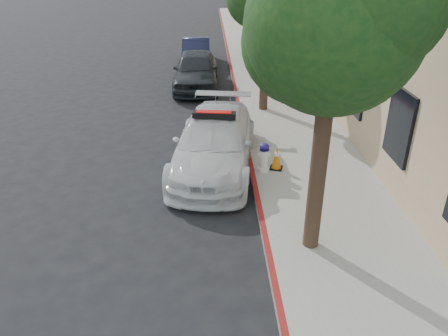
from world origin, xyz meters
name	(u,v)px	position (x,y,z in m)	size (l,w,h in m)	color
ground	(169,200)	(0.00, 0.00, 0.00)	(120.00, 120.00, 0.00)	black
sidewalk	(268,80)	(3.60, 10.00, 0.07)	(3.20, 50.00, 0.15)	gray
curb_strip	(233,81)	(2.06, 10.00, 0.07)	(0.12, 50.00, 0.15)	maroon
tree_near	(336,24)	(2.93, -2.01, 4.27)	(2.92, 2.82, 5.62)	black
police_car	(215,143)	(1.10, 1.70, 0.72)	(2.64, 5.17, 1.59)	silver
parked_car_mid	(196,70)	(0.45, 9.20, 0.76)	(1.80, 4.46, 1.52)	black
parked_car_far	(196,52)	(0.36, 13.26, 0.64)	(1.35, 3.88, 1.28)	#141732
fire_hydrant	(264,158)	(2.35, 1.13, 0.53)	(0.32, 0.30, 0.77)	white
traffic_cone	(277,158)	(2.70, 1.26, 0.45)	(0.40, 0.40, 0.61)	black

